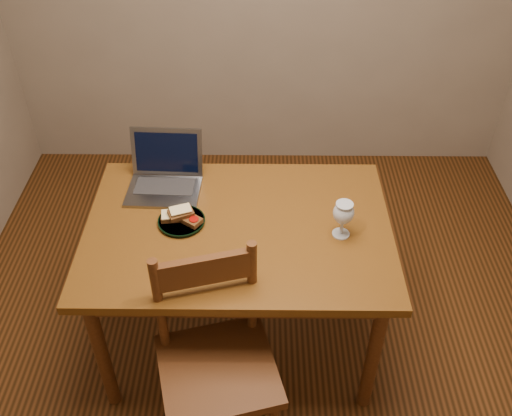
{
  "coord_description": "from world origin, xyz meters",
  "views": [
    {
      "loc": [
        -0.02,
        -1.76,
        2.37
      ],
      "look_at": [
        -0.04,
        0.08,
        0.8
      ],
      "focal_mm": 40.0,
      "sensor_mm": 36.0,
      "label": 1
    }
  ],
  "objects_px": {
    "table": "(239,241)",
    "plate": "(182,221)",
    "chair": "(216,356)",
    "milk_glass": "(343,219)",
    "laptop": "(165,173)"
  },
  "relations": [
    {
      "from": "plate",
      "to": "table",
      "type": "bearing_deg",
      "value": -4.62
    },
    {
      "from": "table",
      "to": "plate",
      "type": "distance_m",
      "value": 0.26
    },
    {
      "from": "table",
      "to": "chair",
      "type": "bearing_deg",
      "value": -98.51
    },
    {
      "from": "plate",
      "to": "milk_glass",
      "type": "relative_size",
      "value": 1.2
    },
    {
      "from": "laptop",
      "to": "chair",
      "type": "bearing_deg",
      "value": -68.49
    },
    {
      "from": "chair",
      "to": "milk_glass",
      "type": "relative_size",
      "value": 3.18
    },
    {
      "from": "table",
      "to": "milk_glass",
      "type": "xyz_separation_m",
      "value": [
        0.43,
        -0.04,
        0.17
      ]
    },
    {
      "from": "table",
      "to": "laptop",
      "type": "distance_m",
      "value": 0.47
    },
    {
      "from": "table",
      "to": "laptop",
      "type": "height_order",
      "value": "laptop"
    },
    {
      "from": "chair",
      "to": "laptop",
      "type": "xyz_separation_m",
      "value": [
        -0.27,
        0.78,
        0.29
      ]
    },
    {
      "from": "milk_glass",
      "to": "laptop",
      "type": "xyz_separation_m",
      "value": [
        -0.77,
        0.34,
        -0.02
      ]
    },
    {
      "from": "plate",
      "to": "laptop",
      "type": "height_order",
      "value": "laptop"
    },
    {
      "from": "milk_glass",
      "to": "table",
      "type": "bearing_deg",
      "value": 174.07
    },
    {
      "from": "plate",
      "to": "milk_glass",
      "type": "height_order",
      "value": "milk_glass"
    },
    {
      "from": "chair",
      "to": "plate",
      "type": "distance_m",
      "value": 0.59
    }
  ]
}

